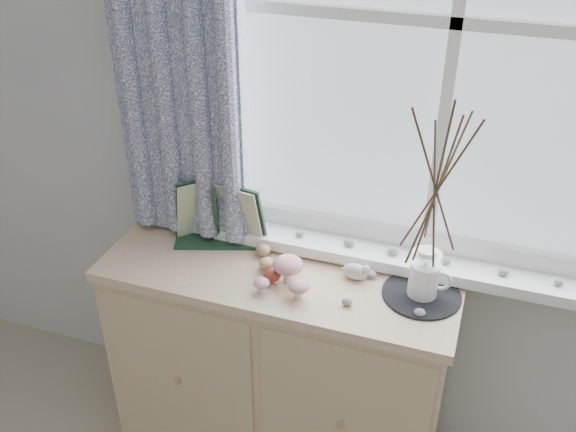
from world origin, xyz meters
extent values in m
cube|color=silver|center=(0.00, 2.00, 1.30)|extent=(4.00, 0.04, 2.60)
cube|color=silver|center=(0.30, 2.00, 1.65)|extent=(1.30, 0.01, 1.40)
cube|color=white|center=(0.30, 1.92, 0.88)|extent=(1.45, 0.16, 0.04)
cube|color=beige|center=(-0.15, 1.75, 0.41)|extent=(1.17, 0.43, 0.81)
cube|color=beige|center=(-0.15, 1.75, 0.83)|extent=(1.20, 0.45, 0.03)
cube|color=beige|center=(-0.44, 1.53, 0.41)|extent=(0.55, 0.01, 0.75)
cylinder|color=white|center=(-0.10, 1.71, 0.88)|extent=(0.03, 0.03, 0.06)
ellipsoid|color=maroon|center=(-0.10, 1.71, 0.91)|extent=(0.10, 0.10, 0.05)
cylinder|color=white|center=(-0.04, 1.64, 0.87)|extent=(0.03, 0.03, 0.04)
ellipsoid|color=maroon|center=(-0.04, 1.64, 0.89)|extent=(0.07, 0.07, 0.04)
cylinder|color=white|center=(-0.16, 1.63, 0.87)|extent=(0.02, 0.02, 0.03)
ellipsoid|color=maroon|center=(-0.16, 1.63, 0.88)|extent=(0.05, 0.05, 0.03)
ellipsoid|color=tan|center=(-0.19, 1.75, 0.88)|extent=(0.05, 0.04, 0.06)
ellipsoid|color=tan|center=(-0.23, 1.82, 0.88)|extent=(0.05, 0.04, 0.06)
ellipsoid|color=maroon|center=(-0.15, 1.69, 0.88)|extent=(0.05, 0.04, 0.06)
ellipsoid|color=tan|center=(-0.12, 1.78, 0.88)|extent=(0.05, 0.04, 0.06)
cylinder|color=black|center=(0.32, 1.78, 0.85)|extent=(0.25, 0.25, 0.01)
cylinder|color=white|center=(0.32, 1.78, 0.91)|extent=(0.10, 0.10, 0.11)
cone|color=white|center=(0.32, 1.78, 0.99)|extent=(0.09, 0.09, 0.04)
cylinder|color=white|center=(0.32, 1.78, 1.01)|extent=(0.06, 0.06, 0.03)
torus|color=white|center=(0.37, 1.78, 0.92)|extent=(0.07, 0.02, 0.07)
ellipsoid|color=#9D9C9F|center=(0.11, 1.65, 0.86)|extent=(0.03, 0.03, 0.02)
ellipsoid|color=#9D9C9F|center=(0.15, 1.81, 0.86)|extent=(0.03, 0.03, 0.02)
ellipsoid|color=#9D9C9F|center=(0.33, 1.67, 0.86)|extent=(0.03, 0.03, 0.02)
ellipsoid|color=#9D9C9F|center=(0.03, 1.85, 0.86)|extent=(0.03, 0.03, 0.02)
camera|label=1|loc=(0.44, 0.13, 2.11)|focal=40.00mm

